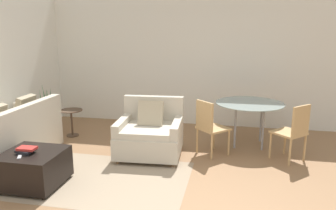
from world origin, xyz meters
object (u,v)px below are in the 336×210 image
Objects in this scene: couch at (9,140)px; book_stack at (26,150)px; armchair at (150,134)px; potted_plant at (48,124)px; dining_table at (250,107)px; dining_chair_near_left at (209,124)px; dining_chair_near_right at (294,129)px; tv_remote_primary at (20,156)px; ottoman at (34,167)px; side_table at (71,118)px.

couch reaches higher than book_stack.
potted_plant is at bearing 163.39° from armchair.
dining_table is (3.79, 0.13, 0.48)m from potted_plant.
book_stack is at bearing -64.69° from potted_plant.
dining_chair_near_left is at bearing 9.81° from armchair.
book_stack is at bearing -155.98° from dining_chair_near_right.
dining_table is at bearing 2.01° from potted_plant.
dining_chair_near_left reaches higher than tv_remote_primary.
ottoman is 0.72× the size of potted_plant.
tv_remote_primary is at bearing -46.77° from couch.
armchair reaches higher than ottoman.
dining_table is 0.91m from dining_chair_near_left.
armchair is 0.90× the size of dining_table.
tv_remote_primary is (-1.26, -1.51, 0.12)m from armchair.
dining_chair_near_right is at bearing 10.74° from couch.
dining_chair_near_left is (2.13, 1.50, 0.27)m from ottoman.
tv_remote_primary is at bearing -129.87° from armchair.
ottoman is at bearing -62.98° from potted_plant.
ottoman is 2.97× the size of book_stack.
dining_chair_near_right is (3.46, 1.67, 0.05)m from tv_remote_primary.
tv_remote_primary is 2.39m from potted_plant.
tv_remote_primary is at bearing -90.80° from book_stack.
dining_table is 1.29× the size of dining_chair_near_left.
book_stack is at bearing 89.20° from tv_remote_primary.
armchair is at bearing -16.61° from potted_plant.
tv_remote_primary is 0.18× the size of dining_chair_near_left.
dining_chair_near_left is (-0.64, -0.64, -0.16)m from dining_table.
book_stack is 0.27× the size of dining_chair_near_right.
ottoman is 0.26m from book_stack.
book_stack is (0.81, -0.73, 0.18)m from couch.
side_table is at bearing 101.49° from tv_remote_primary.
armchair is 1.80m from ottoman.
armchair is 0.96m from dining_chair_near_left.
potted_plant is 0.55m from side_table.
dining_chair_near_left is at bearing -9.08° from potted_plant.
armchair is 1.44× the size of ottoman.
book_stack is 2.67m from dining_chair_near_left.
ottoman is 2.04m from side_table.
tv_remote_primary reaches higher than ottoman.
ottoman is at bearing 70.85° from tv_remote_primary.
couch is at bearing 141.34° from ottoman.
dining_table is at bearing 39.24° from tv_remote_primary.
ottoman is 3.73m from dining_chair_near_right.
potted_plant is at bearing 170.92° from dining_chair_near_left.
dining_table is (3.26, 0.17, 0.32)m from side_table.
dining_chair_near_left reaches higher than armchair.
tv_remote_primary is 0.16× the size of potted_plant.
ottoman is at bearing -142.27° from dining_table.
dining_chair_near_right is (3.90, -0.47, 0.16)m from side_table.
dining_chair_near_right is at bearing -6.50° from potted_plant.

